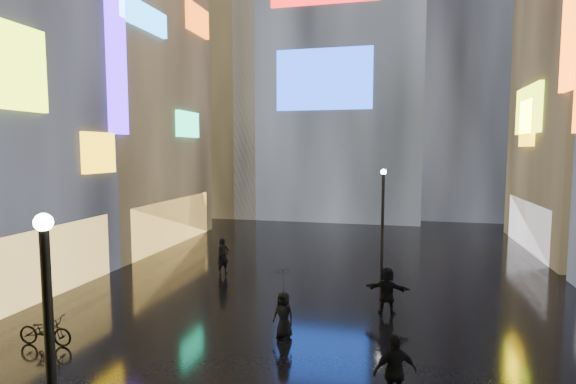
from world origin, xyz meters
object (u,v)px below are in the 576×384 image
(lamp_far, at_px, (383,212))
(bicycle, at_px, (45,331))
(pedestrian_3, at_px, (395,372))
(lamp_near, at_px, (50,349))

(lamp_far, distance_m, bicycle, 16.12)
(pedestrian_3, bearing_deg, bicycle, -26.97)
(lamp_near, distance_m, pedestrian_3, 7.51)
(lamp_near, relative_size, pedestrian_3, 2.85)
(lamp_near, bearing_deg, pedestrian_3, 39.68)
(lamp_near, xyz_separation_m, bicycle, (-5.26, 5.58, -2.47))
(lamp_far, xyz_separation_m, bicycle, (-10.08, -12.34, -2.47))
(lamp_far, bearing_deg, lamp_near, -105.07)
(pedestrian_3, bearing_deg, lamp_near, 17.82)
(lamp_near, height_order, pedestrian_3, lamp_near)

